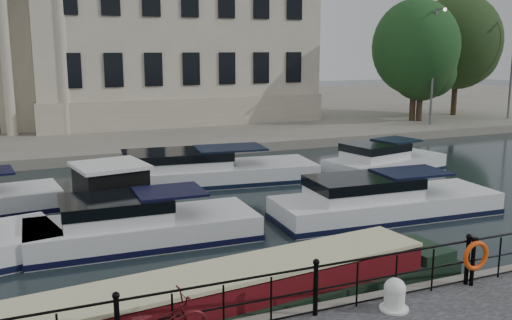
{
  "coord_description": "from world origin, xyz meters",
  "views": [
    {
      "loc": [
        -5.42,
        -11.78,
        5.96
      ],
      "look_at": [
        0.5,
        2.0,
        3.0
      ],
      "focal_mm": 40.0,
      "sensor_mm": 36.0,
      "label": 1
    }
  ],
  "objects_px": {
    "mooring_bollard": "(395,295)",
    "life_ring_post": "(475,256)",
    "narrowboat": "(214,309)",
    "harbour_hut": "(111,197)"
  },
  "relations": [
    {
      "from": "mooring_bollard",
      "to": "life_ring_post",
      "type": "height_order",
      "value": "life_ring_post"
    },
    {
      "from": "narrowboat",
      "to": "harbour_hut",
      "type": "height_order",
      "value": "harbour_hut"
    },
    {
      "from": "mooring_bollard",
      "to": "life_ring_post",
      "type": "xyz_separation_m",
      "value": [
        2.4,
        0.25,
        0.4
      ]
    },
    {
      "from": "life_ring_post",
      "to": "narrowboat",
      "type": "xyz_separation_m",
      "value": [
        -5.76,
        1.63,
        -0.91
      ]
    },
    {
      "from": "life_ring_post",
      "to": "narrowboat",
      "type": "height_order",
      "value": "life_ring_post"
    },
    {
      "from": "mooring_bollard",
      "to": "life_ring_post",
      "type": "relative_size",
      "value": 0.6
    },
    {
      "from": "life_ring_post",
      "to": "harbour_hut",
      "type": "height_order",
      "value": "harbour_hut"
    },
    {
      "from": "life_ring_post",
      "to": "narrowboat",
      "type": "relative_size",
      "value": 0.09
    },
    {
      "from": "life_ring_post",
      "to": "harbour_hut",
      "type": "xyz_separation_m",
      "value": [
        -6.58,
        9.93,
        -0.33
      ]
    },
    {
      "from": "mooring_bollard",
      "to": "life_ring_post",
      "type": "bearing_deg",
      "value": 5.85
    }
  ]
}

